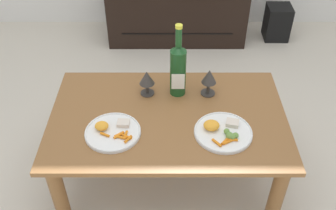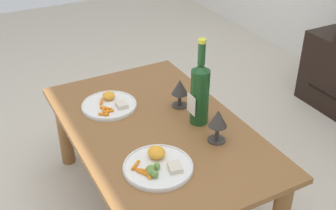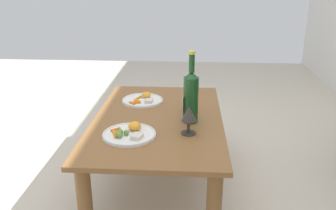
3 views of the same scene
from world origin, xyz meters
name	(u,v)px [view 1 (image 1 of 3)]	position (x,y,z in m)	size (l,w,h in m)	color
ground_plane	(168,174)	(0.00, 0.00, 0.00)	(6.40, 6.40, 0.00)	beige
dining_table	(168,127)	(0.00, 0.00, 0.36)	(1.15, 0.72, 0.44)	brown
tv_stand	(176,11)	(0.07, 1.51, 0.24)	(1.10, 0.42, 0.48)	black
floor_speaker	(277,22)	(0.91, 1.49, 0.14)	(0.19, 0.19, 0.28)	black
wine_bottle	(178,68)	(0.05, 0.18, 0.59)	(0.08, 0.08, 0.39)	#19471E
goblet_left	(147,79)	(-0.11, 0.17, 0.53)	(0.08, 0.08, 0.14)	#38332D
goblet_right	(209,78)	(0.21, 0.17, 0.54)	(0.08, 0.08, 0.15)	#38332D
dinner_plate_left	(113,131)	(-0.26, -0.12, 0.45)	(0.26, 0.26, 0.05)	white
dinner_plate_right	(223,131)	(0.25, -0.12, 0.45)	(0.27, 0.27, 0.05)	white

